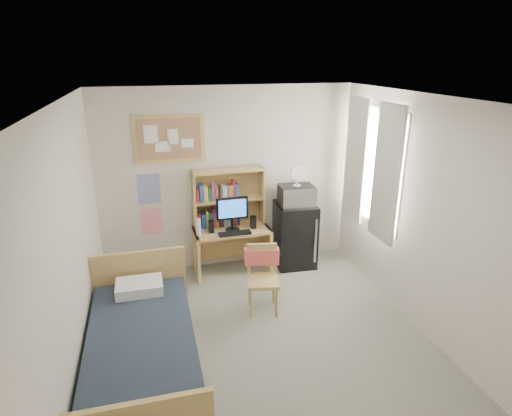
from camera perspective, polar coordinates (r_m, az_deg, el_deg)
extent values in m
cube|color=gray|center=(4.85, 1.49, -18.18)|extent=(3.60, 4.20, 0.02)
cube|color=white|center=(3.85, 1.84, 14.17)|extent=(3.60, 4.20, 0.02)
cube|color=silver|center=(6.11, -3.78, 3.82)|extent=(3.60, 0.04, 2.60)
cube|color=silver|center=(2.54, 15.89, -22.49)|extent=(3.60, 0.04, 2.60)
cube|color=silver|center=(4.11, -23.43, -6.05)|extent=(0.04, 4.20, 2.60)
cube|color=silver|center=(4.95, 22.10, -1.51)|extent=(0.04, 4.20, 2.60)
cube|color=white|center=(5.80, 15.23, 5.36)|extent=(0.10, 1.40, 1.70)
cube|color=beige|center=(5.45, 16.98, 4.29)|extent=(0.04, 0.55, 1.70)
cube|color=beige|center=(6.12, 13.18, 6.28)|extent=(0.04, 0.55, 1.70)
cube|color=#A47B57|center=(5.86, -11.49, 9.02)|extent=(0.94, 0.03, 0.64)
cube|color=#2841A3|center=(6.02, -14.10, 2.51)|extent=(0.30, 0.01, 0.42)
cube|color=#EB2947|center=(6.17, -13.74, -1.66)|extent=(0.28, 0.01, 0.36)
cube|color=tan|center=(6.17, -3.21, -5.61)|extent=(1.08, 0.56, 0.66)
cube|color=tan|center=(5.22, 0.92, -9.64)|extent=(0.48, 0.48, 0.83)
cube|color=black|center=(6.34, 5.20, -3.52)|extent=(0.59, 0.59, 0.95)
cube|color=#1A2330|center=(4.42, -14.84, -18.66)|extent=(1.01, 2.01, 0.55)
cube|color=tan|center=(6.03, -3.65, 1.38)|extent=(1.01, 0.28, 0.82)
cube|color=black|center=(5.90, -3.19, -0.87)|extent=(0.44, 0.04, 0.47)
cube|color=black|center=(5.85, -2.84, -3.38)|extent=(0.45, 0.15, 0.02)
cube|color=black|center=(5.90, -6.01, -2.49)|extent=(0.07, 0.07, 0.17)
cube|color=black|center=(6.01, -0.37, -1.89)|extent=(0.08, 0.08, 0.18)
cylinder|color=white|center=(5.82, -7.69, -2.53)|extent=(0.07, 0.07, 0.24)
cube|color=#F6685D|center=(5.29, 0.75, -6.43)|extent=(0.44, 0.20, 0.20)
cube|color=silver|center=(6.11, 5.43, 1.70)|extent=(0.50, 0.39, 0.28)
cylinder|color=white|center=(6.03, 5.52, 4.25)|extent=(0.24, 0.24, 0.29)
cube|color=white|center=(4.86, -15.27, -10.10)|extent=(0.49, 0.35, 0.12)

